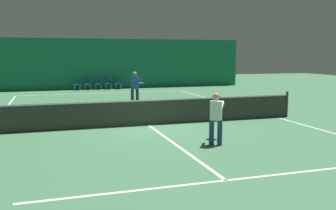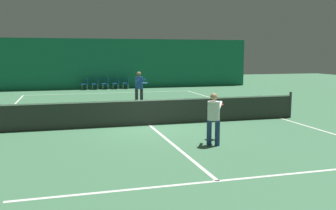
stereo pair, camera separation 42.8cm
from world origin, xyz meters
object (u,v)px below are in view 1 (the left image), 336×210
object	(u,v)px
player_far	(135,86)
courtside_chair_2	(99,83)
courtside_chair_3	(109,83)
courtside_chair_1	(89,83)
player_near	(216,115)
courtside_chair_4	(119,82)
tennis_net	(148,111)
courtside_chair_0	(78,83)

from	to	relation	value
player_far	courtside_chair_2	distance (m)	9.14
courtside_chair_3	courtside_chair_1	bearing A→B (deg)	-90.00
player_near	courtside_chair_3	distance (m)	18.09
courtside_chair_2	courtside_chair_4	bearing A→B (deg)	90.00
tennis_net	courtside_chair_1	xyz separation A→B (m)	(-0.70, 14.58, -0.03)
courtside_chair_2	courtside_chair_3	xyz separation A→B (m)	(0.75, 0.00, 0.00)
courtside_chair_4	courtside_chair_0	bearing A→B (deg)	-90.00
player_far	courtside_chair_2	size ratio (longest dim) A/B	2.04
player_near	courtside_chair_3	bearing A→B (deg)	32.16
courtside_chair_0	courtside_chair_1	world-z (taller)	same
courtside_chair_1	courtside_chair_2	distance (m)	0.75
courtside_chair_0	courtside_chair_3	size ratio (longest dim) A/B	1.00
player_near	courtside_chair_0	size ratio (longest dim) A/B	1.81
player_near	courtside_chair_4	size ratio (longest dim) A/B	1.81
player_far	courtside_chair_4	world-z (taller)	player_far
courtside_chair_4	player_near	bearing A→B (deg)	-1.43
courtside_chair_1	courtside_chair_3	xyz separation A→B (m)	(1.50, 0.00, 0.00)
courtside_chair_0	courtside_chair_1	size ratio (longest dim) A/B	1.00
courtside_chair_0	courtside_chair_1	bearing A→B (deg)	90.00
courtside_chair_0	courtside_chair_4	world-z (taller)	same
player_far	courtside_chair_2	world-z (taller)	player_far
tennis_net	courtside_chair_4	xyz separation A→B (m)	(1.56, 14.58, -0.03)
player_far	courtside_chair_4	bearing A→B (deg)	169.57
courtside_chair_0	courtside_chair_4	bearing A→B (deg)	90.00
player_far	courtside_chair_1	world-z (taller)	player_far
tennis_net	courtside_chair_3	xyz separation A→B (m)	(0.81, 14.58, -0.03)
player_near	tennis_net	bearing A→B (deg)	48.75
courtside_chair_3	courtside_chair_4	world-z (taller)	same
courtside_chair_2	courtside_chair_3	bearing A→B (deg)	90.00
player_far	courtside_chair_0	distance (m)	9.38
tennis_net	player_near	bearing A→B (deg)	-72.47
player_far	courtside_chair_2	bearing A→B (deg)	179.00
player_far	courtside_chair_4	size ratio (longest dim) A/B	2.04
player_far	courtside_chair_3	distance (m)	9.12
courtside_chair_4	player_far	bearing A→B (deg)	-5.22
tennis_net	courtside_chair_1	world-z (taller)	tennis_net
tennis_net	player_far	distance (m)	5.55
player_far	courtside_chair_3	world-z (taller)	player_far
player_near	player_far	distance (m)	8.98
player_near	courtside_chair_4	xyz separation A→B (m)	(0.45, 18.08, -0.40)
courtside_chair_4	tennis_net	bearing A→B (deg)	-6.10
courtside_chair_0	courtside_chair_2	bearing A→B (deg)	90.00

